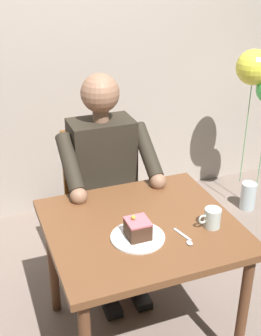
{
  "coord_description": "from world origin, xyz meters",
  "views": [
    {
      "loc": [
        0.67,
        1.62,
        1.87
      ],
      "look_at": [
        0.02,
        -0.1,
        0.95
      ],
      "focal_mm": 47.75,
      "sensor_mm": 36.0,
      "label": 1
    }
  ],
  "objects_px": {
    "dessert_spoon": "(186,239)",
    "balloon_display": "(258,91)",
    "dining_table": "(141,240)",
    "seated_person": "(107,181)",
    "chair": "(99,194)",
    "cake_slice": "(138,228)",
    "coffee_cup": "(212,218)"
  },
  "relations": [
    {
      "from": "seated_person",
      "to": "dining_table",
      "type": "bearing_deg",
      "value": 90.0
    },
    {
      "from": "dining_table",
      "to": "cake_slice",
      "type": "xyz_separation_m",
      "value": [
        0.06,
        0.1,
        0.14
      ]
    },
    {
      "from": "dining_table",
      "to": "seated_person",
      "type": "xyz_separation_m",
      "value": [
        0.0,
        -0.53,
        0.05
      ]
    },
    {
      "from": "seated_person",
      "to": "cake_slice",
      "type": "height_order",
      "value": "seated_person"
    },
    {
      "from": "chair",
      "to": "balloon_display",
      "type": "distance_m",
      "value": 1.36
    },
    {
      "from": "seated_person",
      "to": "balloon_display",
      "type": "bearing_deg",
      "value": -162.98
    },
    {
      "from": "cake_slice",
      "to": "seated_person",
      "type": "bearing_deg",
      "value": -95.29
    },
    {
      "from": "seated_person",
      "to": "cake_slice",
      "type": "bearing_deg",
      "value": 84.71
    },
    {
      "from": "seated_person",
      "to": "balloon_display",
      "type": "distance_m",
      "value": 1.35
    },
    {
      "from": "dining_table",
      "to": "dessert_spoon",
      "type": "height_order",
      "value": "dessert_spoon"
    },
    {
      "from": "dining_table",
      "to": "dessert_spoon",
      "type": "bearing_deg",
      "value": 126.64
    },
    {
      "from": "dessert_spoon",
      "to": "balloon_display",
      "type": "relative_size",
      "value": 0.12
    },
    {
      "from": "dining_table",
      "to": "balloon_display",
      "type": "relative_size",
      "value": 0.71
    },
    {
      "from": "seated_person",
      "to": "chair",
      "type": "bearing_deg",
      "value": -90.0
    },
    {
      "from": "cake_slice",
      "to": "chair",
      "type": "bearing_deg",
      "value": -94.18
    },
    {
      "from": "chair",
      "to": "dessert_spoon",
      "type": "bearing_deg",
      "value": 98.82
    },
    {
      "from": "dessert_spoon",
      "to": "balloon_display",
      "type": "bearing_deg",
      "value": -135.39
    },
    {
      "from": "chair",
      "to": "dessert_spoon",
      "type": "relative_size",
      "value": 6.21
    },
    {
      "from": "chair",
      "to": "cake_slice",
      "type": "distance_m",
      "value": 0.85
    },
    {
      "from": "chair",
      "to": "balloon_display",
      "type": "xyz_separation_m",
      "value": [
        -1.26,
        -0.22,
        0.47
      ]
    },
    {
      "from": "cake_slice",
      "to": "dining_table",
      "type": "bearing_deg",
      "value": -120.81
    },
    {
      "from": "coffee_cup",
      "to": "dining_table",
      "type": "bearing_deg",
      "value": -24.44
    },
    {
      "from": "chair",
      "to": "cake_slice",
      "type": "relative_size",
      "value": 8.25
    },
    {
      "from": "chair",
      "to": "coffee_cup",
      "type": "bearing_deg",
      "value": 109.42
    },
    {
      "from": "coffee_cup",
      "to": "dessert_spoon",
      "type": "height_order",
      "value": "coffee_cup"
    },
    {
      "from": "dining_table",
      "to": "coffee_cup",
      "type": "height_order",
      "value": "coffee_cup"
    },
    {
      "from": "seated_person",
      "to": "dessert_spoon",
      "type": "xyz_separation_m",
      "value": [
        -0.14,
        0.72,
        0.05
      ]
    },
    {
      "from": "dining_table",
      "to": "chair",
      "type": "height_order",
      "value": "chair"
    },
    {
      "from": "dining_table",
      "to": "chair",
      "type": "relative_size",
      "value": 0.99
    },
    {
      "from": "chair",
      "to": "balloon_display",
      "type": "bearing_deg",
      "value": -170.24
    },
    {
      "from": "dessert_spoon",
      "to": "seated_person",
      "type": "bearing_deg",
      "value": -79.16
    },
    {
      "from": "dining_table",
      "to": "seated_person",
      "type": "relative_size",
      "value": 0.69
    }
  ]
}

